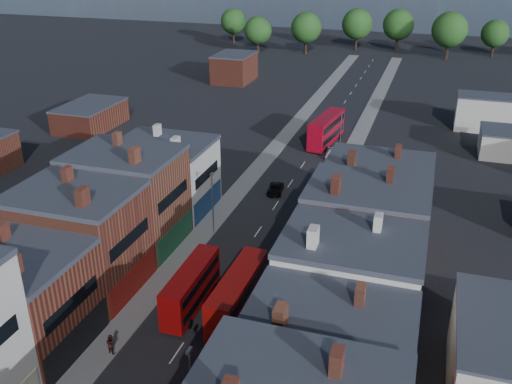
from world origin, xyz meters
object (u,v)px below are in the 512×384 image
Objects in this scene: ped_3 at (268,324)px; car_2 at (275,189)px; car_1 at (220,301)px; bus_2 at (326,129)px; bus_0 at (191,287)px; bus_1 at (238,295)px; car_3 at (331,154)px; ped_1 at (111,344)px.

car_2 is at bearing -0.97° from ped_3.
car_1 is at bearing 51.63° from ped_3.
bus_0 is at bearing -85.67° from bus_2.
bus_2 is at bearing 76.04° from car_2.
car_2 is at bearing 97.46° from car_1.
bus_1 is 3.17m from car_1.
car_2 reaches higher than car_3.
bus_1 is 52.37m from bus_2.
bus_2 is 3.13× the size of car_3.
bus_0 is 3.31m from car_1.
ped_3 is (8.43, -1.53, -1.40)m from bus_0.
ped_1 reaches higher than ped_3.
ped_1 is at bearing -122.61° from car_1.
bus_0 reaches higher than car_3.
ped_3 is (3.33, -47.54, 0.39)m from car_3.
ped_3 is (3.43, -1.34, -1.61)m from bus_1.
bus_0 is 6.04× the size of ped_3.
bus_1 is 0.90× the size of bus_2.
car_3 is at bearing -87.00° from ped_1.
bus_0 is at bearing -159.81° from car_1.
bus_2 is (-2.00, 52.33, 0.25)m from bus_1.
bus_2 is at bearing 93.23° from bus_1.
bus_0 reaches higher than car_2.
bus_0 is 0.82× the size of bus_2.
car_1 is at bearing -82.72° from bus_2.
car_3 is (2.40, 45.16, -0.08)m from car_1.
car_2 is (-4.70, 29.35, -1.97)m from bus_1.
car_1 is at bearing -112.74° from ped_1.
bus_0 is at bearing 63.94° from ped_3.
ped_3 is at bearing -76.60° from bus_2.
car_2 is at bearing -89.08° from bus_2.
bus_1 reaches higher than bus_0.
ped_3 reaches higher than car_2.
ped_3 is (5.73, -2.38, 0.31)m from car_1.
car_3 is (0.10, 46.20, -2.00)m from bus_1.
car_1 is 6.21m from ped_3.
car_3 is 47.66m from ped_3.
bus_1 is 5.85× the size of ped_1.
car_3 is (2.10, -6.13, -2.25)m from bus_2.
car_1 is 2.08× the size of ped_1.
bus_0 reaches higher than ped_3.
car_1 is (-2.30, 1.05, -1.92)m from bus_1.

